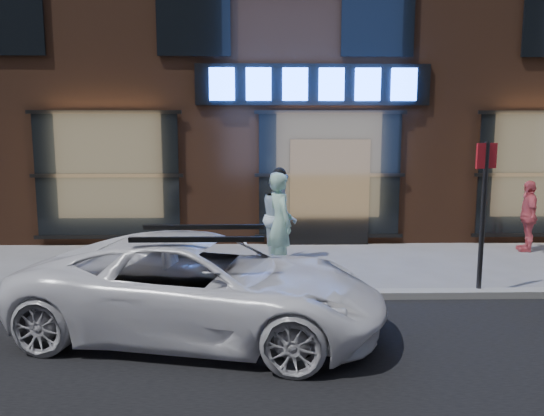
% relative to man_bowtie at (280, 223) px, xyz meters
% --- Properties ---
extents(ground, '(90.00, 90.00, 0.00)m').
position_rel_man_bowtie_xyz_m(ground, '(1.21, -1.58, -0.92)').
color(ground, slate).
rests_on(ground, ground).
extents(curb, '(60.00, 0.25, 0.12)m').
position_rel_man_bowtie_xyz_m(curb, '(1.21, -1.58, -0.86)').
color(curb, gray).
rests_on(curb, ground).
extents(storefront_building, '(30.20, 8.28, 10.30)m').
position_rel_man_bowtie_xyz_m(storefront_building, '(1.21, 6.41, 4.22)').
color(storefront_building, '#54301E').
rests_on(storefront_building, ground).
extents(man_bowtie, '(0.65, 0.78, 1.85)m').
position_rel_man_bowtie_xyz_m(man_bowtie, '(0.00, 0.00, 0.00)').
color(man_bowtie, '#A3D7BE').
rests_on(man_bowtie, ground).
extents(man_cap, '(0.69, 0.88, 1.80)m').
position_rel_man_bowtie_xyz_m(man_cap, '(0.02, 0.90, -0.02)').
color(man_cap, white).
rests_on(man_cap, ground).
extents(passerby, '(0.58, 0.97, 1.54)m').
position_rel_man_bowtie_xyz_m(passerby, '(5.43, 1.60, -0.16)').
color(passerby, '#E45D68').
rests_on(passerby, ground).
extents(white_suv, '(5.00, 3.06, 1.29)m').
position_rel_man_bowtie_xyz_m(white_suv, '(-1.12, -3.01, -0.28)').
color(white_suv, white).
rests_on(white_suv, ground).
extents(sign_post, '(0.37, 0.17, 2.44)m').
position_rel_man_bowtie_xyz_m(sign_post, '(3.11, -1.48, 0.55)').
color(sign_post, '#262628').
rests_on(sign_post, ground).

